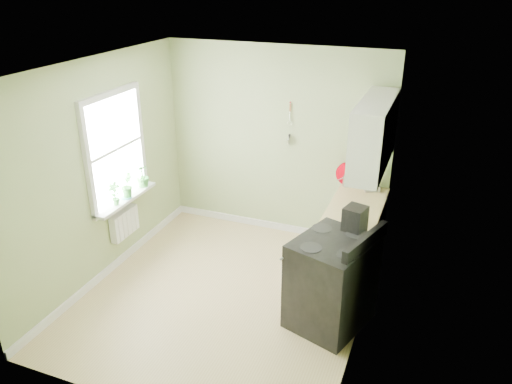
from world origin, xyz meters
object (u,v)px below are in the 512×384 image
(stand_mixer, at_px, (371,176))
(kettle, at_px, (347,180))
(stove, at_px, (331,282))
(coffee_maker, at_px, (354,224))

(stand_mixer, relative_size, kettle, 2.16)
(stove, height_order, kettle, stove)
(stand_mixer, height_order, coffee_maker, stand_mixer)
(kettle, height_order, coffee_maker, coffee_maker)
(stove, bearing_deg, kettle, 97.63)
(stove, xyz_separation_m, kettle, (-0.23, 1.71, 0.48))
(stand_mixer, distance_m, coffee_maker, 1.44)
(stand_mixer, xyz_separation_m, coffee_maker, (0.05, -1.44, 0.01))
(stove, xyz_separation_m, stand_mixer, (0.08, 1.77, 0.56))
(stand_mixer, bearing_deg, kettle, -168.26)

